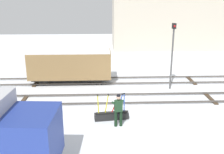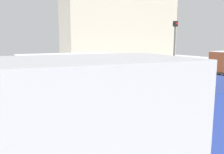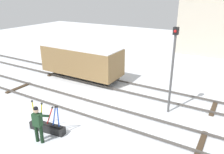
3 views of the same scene
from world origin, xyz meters
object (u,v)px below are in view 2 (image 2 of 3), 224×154
Objects in this scene: delivery_truck at (102,132)px; freight_car_mid_siding at (67,71)px; signal_post at (174,48)px; switch_lever_frame at (169,109)px; rail_worker at (187,96)px.

delivery_truck is 10.78m from freight_car_mid_siding.
signal_post is at bearing 46.69° from delivery_truck.
delivery_truck is 13.01m from signal_post.
switch_lever_frame is at bearing -132.76° from signal_post.
delivery_truck reaches higher than freight_car_mid_siding.
rail_worker is 0.29× the size of freight_car_mid_siding.
rail_worker is 6.56m from delivery_truck.
signal_post reaches higher than delivery_truck.
freight_car_mid_siding is (-2.80, 6.29, 1.15)m from switch_lever_frame.
freight_car_mid_siding is (-3.10, 7.01, 0.44)m from rail_worker.
rail_worker is 6.89m from signal_post.
signal_post is 0.77× the size of freight_car_mid_siding.
rail_worker is 0.38× the size of signal_post.
rail_worker is 0.28× the size of delivery_truck.
switch_lever_frame is 0.40× the size of signal_post.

